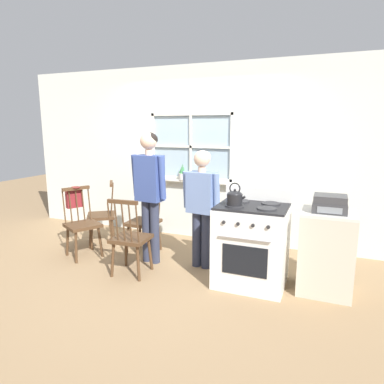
{
  "coord_description": "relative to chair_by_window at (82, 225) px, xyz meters",
  "views": [
    {
      "loc": [
        1.86,
        -3.62,
        1.78
      ],
      "look_at": [
        0.34,
        0.13,
        1.0
      ],
      "focal_mm": 32.0,
      "sensor_mm": 36.0,
      "label": 1
    }
  ],
  "objects": [
    {
      "name": "ground_plane",
      "position": [
        1.24,
        -0.01,
        -0.44
      ],
      "size": [
        16.0,
        16.0,
        0.0
      ],
      "primitive_type": "plane",
      "color": "#937551"
    },
    {
      "name": "wall_back",
      "position": [
        1.25,
        1.39,
        0.9
      ],
      "size": [
        6.4,
        0.16,
        2.7
      ],
      "color": "silver",
      "rests_on": "ground_plane"
    },
    {
      "name": "chair_by_window",
      "position": [
        0.0,
        0.0,
        0.0
      ],
      "size": [
        0.55,
        0.56,
        0.96
      ],
      "rotation": [
        0.0,
        0.0,
        1.07
      ],
      "color": "#4C331E",
      "rests_on": "ground_plane"
    },
    {
      "name": "chair_near_wall",
      "position": [
        0.74,
        0.43,
        0.0
      ],
      "size": [
        0.4,
        0.42,
        0.96
      ],
      "rotation": [
        0.0,
        0.0,
        -1.57
      ],
      "color": "#4C331E",
      "rests_on": "ground_plane"
    },
    {
      "name": "chair_center_cluster",
      "position": [
        0.94,
        -0.27,
        0.0
      ],
      "size": [
        0.44,
        0.43,
        0.96
      ],
      "rotation": [
        0.0,
        0.0,
        -3.08
      ],
      "color": "#4C331E",
      "rests_on": "ground_plane"
    },
    {
      "name": "chair_near_stove",
      "position": [
        -0.05,
        0.52,
        0.0
      ],
      "size": [
        0.57,
        0.57,
        0.96
      ],
      "rotation": [
        0.0,
        0.0,
        -0.96
      ],
      "color": "#4C331E",
      "rests_on": "ground_plane"
    },
    {
      "name": "person_elderly_left",
      "position": [
        0.98,
        0.17,
        0.59
      ],
      "size": [
        0.5,
        0.25,
        1.7
      ],
      "rotation": [
        0.0,
        0.0,
        -0.12
      ],
      "color": "#2D3347",
      "rests_on": "ground_plane"
    },
    {
      "name": "person_teen_center",
      "position": [
        1.66,
        0.26,
        0.45
      ],
      "size": [
        0.51,
        0.25,
        1.49
      ],
      "rotation": [
        0.0,
        0.0,
        -0.13
      ],
      "color": "#2D3347",
      "rests_on": "ground_plane"
    },
    {
      "name": "stove",
      "position": [
        2.35,
        0.03,
        0.03
      ],
      "size": [
        0.77,
        0.68,
        1.08
      ],
      "color": "white",
      "rests_on": "ground_plane"
    },
    {
      "name": "kettle",
      "position": [
        2.17,
        -0.11,
        0.58
      ],
      "size": [
        0.21,
        0.17,
        0.25
      ],
      "color": "black",
      "rests_on": "stove"
    },
    {
      "name": "potted_plant",
      "position": [
        0.94,
        1.3,
        0.59
      ],
      "size": [
        0.11,
        0.11,
        0.26
      ],
      "color": "beige",
      "rests_on": "wall_back"
    },
    {
      "name": "handbag",
      "position": [
        -0.21,
        0.11,
        0.34
      ],
      "size": [
        0.25,
        0.24,
        0.31
      ],
      "color": "maroon",
      "rests_on": "chair_by_window"
    },
    {
      "name": "side_counter",
      "position": [
        3.13,
        0.14,
        0.01
      ],
      "size": [
        0.55,
        0.5,
        0.9
      ],
      "color": "beige",
      "rests_on": "ground_plane"
    },
    {
      "name": "stereo",
      "position": [
        3.13,
        0.12,
        0.54
      ],
      "size": [
        0.34,
        0.29,
        0.18
      ],
      "color": "#38383A",
      "rests_on": "side_counter"
    }
  ]
}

